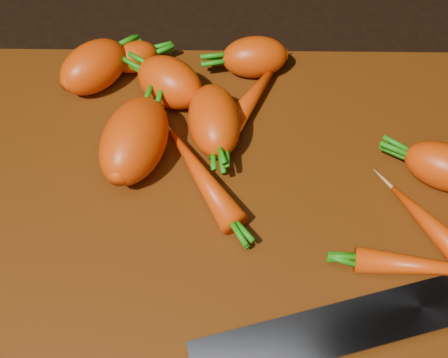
{
  "coord_description": "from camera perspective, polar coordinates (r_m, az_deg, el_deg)",
  "views": [
    {
      "loc": [
        0.0,
        -0.32,
        0.44
      ],
      "look_at": [
        0.0,
        0.01,
        0.03
      ],
      "focal_mm": 50.0,
      "sensor_mm": 36.0,
      "label": 1
    }
  ],
  "objects": [
    {
      "name": "ground",
      "position": [
        0.55,
        -0.01,
        -3.11
      ],
      "size": [
        2.0,
        2.0,
        0.01
      ],
      "primitive_type": "cube",
      "color": "black"
    },
    {
      "name": "cutting_board",
      "position": [
        0.54,
        -0.01,
        -2.43
      ],
      "size": [
        0.5,
        0.4,
        0.01
      ],
      "primitive_type": "cube",
      "color": "#532508",
      "rests_on": "ground"
    },
    {
      "name": "carrot_0",
      "position": [
        0.63,
        -11.81,
        10.01
      ],
      "size": [
        0.09,
        0.09,
        0.05
      ],
      "primitive_type": "ellipsoid",
      "rotation": [
        0.0,
        0.0,
        0.84
      ],
      "color": "#E34008",
      "rests_on": "cutting_board"
    },
    {
      "name": "carrot_1",
      "position": [
        0.6,
        -4.99,
        8.8
      ],
      "size": [
        0.08,
        0.08,
        0.05
      ],
      "primitive_type": "ellipsoid",
      "rotation": [
        0.0,
        0.0,
        2.51
      ],
      "color": "#E34008",
      "rests_on": "cutting_board"
    },
    {
      "name": "carrot_2",
      "position": [
        0.57,
        -0.91,
        5.37
      ],
      "size": [
        0.06,
        0.09,
        0.05
      ],
      "primitive_type": "ellipsoid",
      "rotation": [
        0.0,
        0.0,
        -1.44
      ],
      "color": "#E34008",
      "rests_on": "cutting_board"
    },
    {
      "name": "carrot_3",
      "position": [
        0.55,
        -8.19,
        3.54
      ],
      "size": [
        0.08,
        0.1,
        0.06
      ],
      "primitive_type": "ellipsoid",
      "rotation": [
        0.0,
        0.0,
        1.34
      ],
      "color": "#E34008",
      "rests_on": "cutting_board"
    },
    {
      "name": "carrot_4",
      "position": [
        0.64,
        2.82,
        11.09
      ],
      "size": [
        0.07,
        0.05,
        0.04
      ],
      "primitive_type": "ellipsoid",
      "rotation": [
        0.0,
        0.0,
        3.26
      ],
      "color": "#E34008",
      "rests_on": "cutting_board"
    },
    {
      "name": "carrot_5",
      "position": [
        0.65,
        -8.18,
        10.99
      ],
      "size": [
        0.06,
        0.05,
        0.03
      ],
      "primitive_type": "ellipsoid",
      "rotation": [
        0.0,
        0.0,
        0.45
      ],
      "color": "#E34008",
      "rests_on": "cutting_board"
    },
    {
      "name": "carrot_6",
      "position": [
        0.57,
        19.46,
        1.08
      ],
      "size": [
        0.08,
        0.07,
        0.04
      ],
      "primitive_type": "ellipsoid",
      "rotation": [
        0.0,
        0.0,
        2.66
      ],
      "color": "#E34008",
      "rests_on": "cutting_board"
    },
    {
      "name": "carrot_7",
      "position": [
        0.6,
        2.53,
        7.42
      ],
      "size": [
        0.08,
        0.12,
        0.02
      ],
      "primitive_type": "ellipsoid",
      "rotation": [
        0.0,
        0.0,
        1.09
      ],
      "color": "#E34008",
      "rests_on": "cutting_board"
    },
    {
      "name": "carrot_8",
      "position": [
        0.51,
        18.48,
        -7.64
      ],
      "size": [
        0.12,
        0.03,
        0.02
      ],
      "primitive_type": "ellipsoid",
      "rotation": [
        0.0,
        0.0,
        -0.1
      ],
      "color": "#E34008",
      "rests_on": "cutting_board"
    },
    {
      "name": "carrot_9",
      "position": [
        0.53,
        19.04,
        -4.71
      ],
      "size": [
        0.08,
        0.11,
        0.03
      ],
      "primitive_type": "ellipsoid",
      "rotation": [
        0.0,
        0.0,
        2.15
      ],
      "color": "#E34008",
      "rests_on": "cutting_board"
    },
    {
      "name": "carrot_10",
      "position": [
        0.54,
        -2.12,
        0.38
      ],
      "size": [
        0.08,
        0.12,
        0.02
      ],
      "primitive_type": "ellipsoid",
      "rotation": [
        0.0,
        0.0,
        2.09
      ],
      "color": "#E34008",
      "rests_on": "cutting_board"
    },
    {
      "name": "knife",
      "position": [
        0.48,
        12.96,
        -12.61
      ],
      "size": [
        0.35,
        0.13,
        0.02
      ],
      "rotation": [
        0.0,
        0.0,
        0.28
      ],
      "color": "gray",
      "rests_on": "cutting_board"
    }
  ]
}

